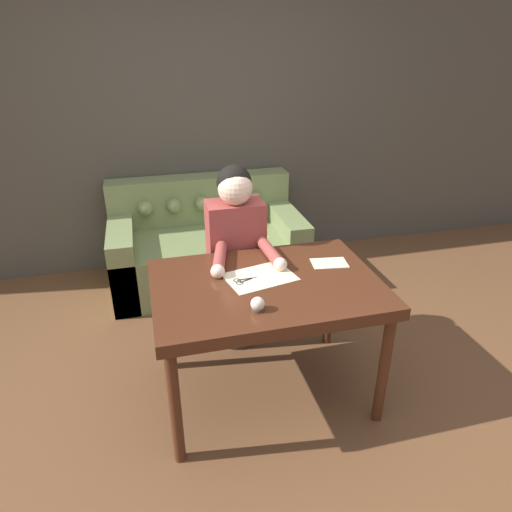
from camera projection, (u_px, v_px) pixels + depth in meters
ground_plane at (261, 399)px, 2.76m from camera, size 16.00×16.00×0.00m
wall_back at (202, 121)px, 3.96m from camera, size 8.00×0.06×2.60m
dining_table at (266, 295)px, 2.52m from camera, size 1.24×0.87×0.77m
couch at (206, 247)px, 3.99m from camera, size 1.60×0.90×0.86m
person at (236, 258)px, 3.01m from camera, size 0.44×0.63×1.27m
pattern_paper_main at (260, 277)px, 2.53m from camera, size 0.42×0.34×0.00m
pattern_paper_offcut at (329, 263)px, 2.68m from camera, size 0.22×0.16×0.00m
scissors at (248, 280)px, 2.51m from camera, size 0.25×0.12×0.01m
pin_cushion at (258, 304)px, 2.22m from camera, size 0.07×0.07×0.07m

